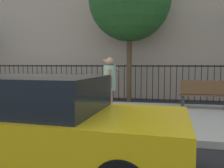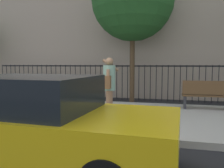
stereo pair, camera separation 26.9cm
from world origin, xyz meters
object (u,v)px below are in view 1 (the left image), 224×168
object	(u,v)px
taxi_yellow	(45,124)
street_bench	(205,94)
street_tree_far	(130,0)
pedestrian_on_phone	(110,83)

from	to	relation	value
taxi_yellow	street_bench	distance (m)	5.89
taxi_yellow	street_bench	size ratio (longest dim) A/B	2.67
street_bench	street_tree_far	distance (m)	4.82
taxi_yellow	street_bench	xyz separation A→B (m)	(3.17, 4.96, -0.05)
pedestrian_on_phone	street_tree_far	size ratio (longest dim) A/B	0.28
street_bench	street_tree_far	world-z (taller)	street_tree_far
taxi_yellow	pedestrian_on_phone	bearing A→B (deg)	83.53
pedestrian_on_phone	street_bench	distance (m)	3.44
pedestrian_on_phone	street_tree_far	bearing A→B (deg)	89.10
taxi_yellow	pedestrian_on_phone	size ratio (longest dim) A/B	2.56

